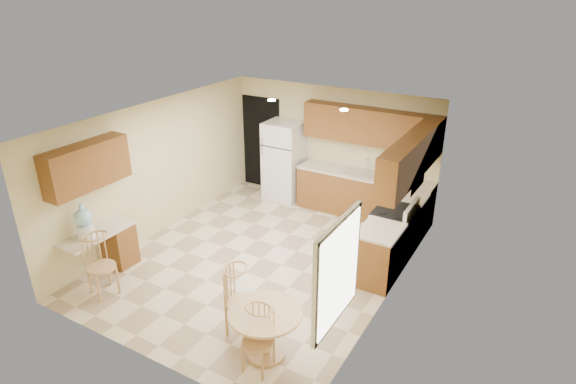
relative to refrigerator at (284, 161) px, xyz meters
The scene contains 30 objects.
floor 2.72m from the refrigerator, 68.40° to the right, with size 5.50×5.50×0.00m, color beige.
ceiling 3.06m from the refrigerator, 68.40° to the right, with size 4.50×5.50×0.02m, color white.
wall_back 1.08m from the refrigerator, 20.23° to the left, with size 4.50×0.02×2.50m, color beige.
wall_front 5.25m from the refrigerator, 79.55° to the right, with size 4.50×0.02×2.50m, color beige.
wall_left 2.76m from the refrigerator, 118.44° to the right, with size 0.02×5.50×2.50m, color beige.
wall_right 4.02m from the refrigerator, 36.87° to the right, with size 0.02×5.50×2.50m, color beige.
doorway 0.89m from the refrigerator, 157.27° to the left, with size 0.90×0.02×2.10m, color black.
base_cab_back 1.88m from the refrigerator, ahead, with size 2.75×0.60×0.87m, color brown.
counter_back 1.83m from the refrigerator, ahead, with size 2.75×0.63×0.04m, color beige.
base_cab_right_a 2.98m from the refrigerator, 10.64° to the right, with size 0.60×0.59×0.87m, color brown.
counter_right_a 2.95m from the refrigerator, 10.64° to the right, with size 0.63×0.59×0.04m, color beige.
base_cab_right_b 3.55m from the refrigerator, 34.59° to the right, with size 0.60×0.80×0.87m, color brown.
counter_right_b 3.52m from the refrigerator, 34.59° to the right, with size 0.63×0.80×0.04m, color beige.
upper_cab_back 2.08m from the refrigerator, ahead, with size 2.75×0.33×0.70m, color brown.
upper_cab_right 3.41m from the refrigerator, 21.41° to the right, with size 0.33×2.42×0.70m, color brown.
upper_cab_left 4.27m from the refrigerator, 105.84° to the right, with size 0.33×1.40×0.70m, color brown.
sink 1.80m from the refrigerator, ahead, with size 0.78×0.44×0.01m, color silver.
range_hood 3.24m from the refrigerator, 22.46° to the right, with size 0.50×0.76×0.14m, color silver.
desk_pedestal 3.90m from the refrigerator, 105.76° to the right, with size 0.48×0.42×0.72m, color brown.
desk_top 4.23m from the refrigerator, 104.36° to the right, with size 0.50×1.20×0.04m, color beige.
window 5.34m from the refrigerator, 53.21° to the right, with size 0.06×1.12×1.30m.
can_light_a 2.07m from the refrigerator, 69.44° to the right, with size 0.14×0.14×0.02m, color white.
can_light_b 2.74m from the refrigerator, 32.96° to the right, with size 0.14×0.14×0.02m, color white.
refrigerator is the anchor object (origin of this frame).
stove 3.15m from the refrigerator, 22.99° to the right, with size 0.65×0.76×1.09m.
dining_table 4.93m from the refrigerator, 62.39° to the right, with size 0.93×0.93×0.69m.
chair_table_a 4.55m from the refrigerator, 67.64° to the right, with size 0.44×0.56×0.98m.
chair_table_b 5.24m from the refrigerator, 63.59° to the right, with size 0.39×0.39×0.88m.
chair_desk 4.59m from the refrigerator, 97.52° to the right, with size 0.43×0.56×0.98m.
water_crock 4.42m from the refrigerator, 103.76° to the right, with size 0.28×0.28×0.57m.
Camera 1 is at (3.99, -5.99, 4.45)m, focal length 30.00 mm.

